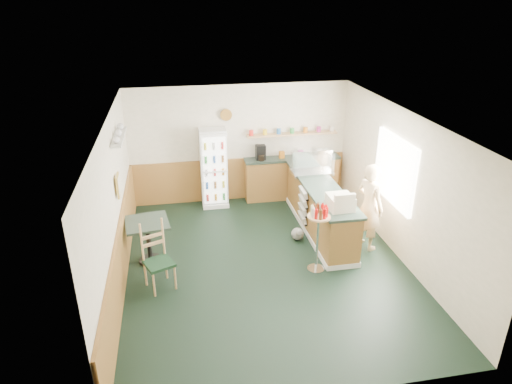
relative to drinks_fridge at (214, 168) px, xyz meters
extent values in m
plane|color=black|center=(0.64, -2.74, -0.89)|extent=(6.00, 6.00, 0.00)
cube|color=silver|center=(0.64, 0.27, 0.46)|extent=(5.00, 0.02, 2.70)
cube|color=silver|center=(-1.87, -2.74, 0.46)|extent=(0.02, 6.00, 2.70)
cube|color=silver|center=(3.15, -2.74, 0.46)|extent=(0.02, 6.00, 2.70)
cube|color=silver|center=(0.64, -2.74, 1.82)|extent=(5.00, 6.00, 0.02)
cube|color=olive|center=(0.64, 0.23, -0.39)|extent=(4.98, 0.05, 1.00)
cube|color=olive|center=(-1.83, -2.74, -0.39)|extent=(0.05, 5.98, 1.00)
cube|color=white|center=(3.10, -2.44, 0.66)|extent=(0.06, 1.45, 1.25)
cube|color=gold|center=(-1.81, -2.24, 0.66)|extent=(0.03, 0.32, 0.38)
cube|color=silver|center=(-1.76, -1.74, 1.36)|extent=(0.18, 1.20, 0.03)
cylinder|color=olive|center=(0.34, 0.20, 1.16)|extent=(0.26, 0.04, 0.26)
cube|color=olive|center=(1.99, -1.66, -0.42)|extent=(0.60, 2.95, 0.95)
cube|color=silver|center=(1.99, -1.66, -0.84)|extent=(0.64, 2.97, 0.10)
cube|color=#2B3B31|center=(1.99, -1.66, 0.09)|extent=(0.68, 3.01, 0.05)
cube|color=olive|center=(1.84, 0.06, -0.42)|extent=(2.20, 0.38, 0.95)
cube|color=#2B3B31|center=(1.84, 0.06, 0.09)|extent=(2.24, 0.42, 0.05)
cube|color=tan|center=(1.84, 0.14, 0.66)|extent=(2.10, 0.22, 0.04)
cube|color=black|center=(1.09, 0.06, 0.29)|extent=(0.22, 0.18, 0.34)
cylinder|color=#B2664C|center=(0.89, 0.14, 0.74)|extent=(0.10, 0.10, 0.12)
cylinder|color=#B2664C|center=(1.20, 0.14, 0.74)|extent=(0.10, 0.10, 0.12)
cylinder|color=#B2664C|center=(1.52, 0.14, 0.74)|extent=(0.10, 0.10, 0.12)
cylinder|color=#B2664C|center=(1.84, 0.14, 0.74)|extent=(0.10, 0.10, 0.12)
cylinder|color=#B2664C|center=(2.15, 0.14, 0.74)|extent=(0.10, 0.10, 0.12)
cylinder|color=#B2664C|center=(2.47, 0.14, 0.74)|extent=(0.10, 0.10, 0.12)
cylinder|color=#B2664C|center=(2.79, 0.14, 0.74)|extent=(0.10, 0.10, 0.12)
cube|color=white|center=(0.00, 0.04, 0.00)|extent=(0.59, 0.42, 1.79)
cube|color=white|center=(0.00, -0.19, 0.01)|extent=(0.49, 0.02, 1.58)
cube|color=silver|center=(0.00, -0.26, 0.01)|extent=(0.53, 0.02, 1.64)
cube|color=silver|center=(1.99, -1.00, 0.15)|extent=(0.85, 0.44, 0.06)
cube|color=silver|center=(1.99, -1.00, 0.39)|extent=(0.83, 0.43, 0.43)
cube|color=beige|center=(1.99, -2.71, 0.24)|extent=(0.44, 0.46, 0.25)
imported|color=tan|center=(2.69, -2.44, -0.04)|extent=(0.59, 0.68, 1.70)
cylinder|color=silver|center=(1.49, -3.04, -0.88)|extent=(0.31, 0.31, 0.02)
cylinder|color=silver|center=(1.49, -3.04, -0.36)|extent=(0.04, 0.04, 1.04)
cylinder|color=tan|center=(1.49, -3.04, 0.16)|extent=(0.40, 0.40, 0.03)
cylinder|color=red|center=(1.61, -3.02, 0.26)|extent=(0.06, 0.06, 0.18)
cylinder|color=red|center=(1.58, -2.95, 0.26)|extent=(0.06, 0.06, 0.18)
cylinder|color=red|center=(1.51, -2.92, 0.26)|extent=(0.06, 0.06, 0.18)
cylinder|color=red|center=(1.43, -2.94, 0.26)|extent=(0.06, 0.06, 0.18)
cylinder|color=red|center=(1.38, -2.99, 0.26)|extent=(0.06, 0.06, 0.18)
cylinder|color=red|center=(1.38, -3.07, 0.26)|extent=(0.06, 0.06, 0.18)
cylinder|color=red|center=(1.41, -3.13, 0.26)|extent=(0.06, 0.06, 0.18)
cylinder|color=red|center=(1.48, -3.16, 0.26)|extent=(0.06, 0.06, 0.18)
cylinder|color=red|center=(1.55, -3.15, 0.26)|extent=(0.06, 0.06, 0.18)
cylinder|color=red|center=(1.61, -3.09, 0.26)|extent=(0.06, 0.06, 0.18)
cube|color=black|center=(1.65, -1.64, -0.64)|extent=(0.05, 0.45, 0.03)
cube|color=silver|center=(1.63, -1.64, -0.57)|extent=(0.09, 0.41, 0.15)
cube|color=black|center=(1.65, -1.64, -0.46)|extent=(0.05, 0.45, 0.03)
cube|color=silver|center=(1.63, -1.64, -0.39)|extent=(0.09, 0.41, 0.15)
cube|color=black|center=(1.65, -1.64, -0.27)|extent=(0.05, 0.45, 0.03)
cube|color=silver|center=(1.63, -1.64, -0.20)|extent=(0.09, 0.41, 0.15)
cube|color=black|center=(1.65, -1.64, -0.09)|extent=(0.05, 0.45, 0.03)
cube|color=silver|center=(1.63, -1.64, -0.02)|extent=(0.09, 0.41, 0.15)
cylinder|color=black|center=(-1.41, -2.23, -0.87)|extent=(0.42, 0.42, 0.04)
cylinder|color=black|center=(-1.41, -2.23, -0.49)|extent=(0.08, 0.08, 0.74)
cube|color=#2B3B31|center=(-1.41, -2.23, -0.10)|extent=(0.83, 0.83, 0.04)
cube|color=#15301D|center=(-1.22, -3.08, -0.43)|extent=(0.57, 0.57, 0.05)
cylinder|color=tan|center=(-1.41, -3.27, -0.67)|extent=(0.04, 0.04, 0.45)
cylinder|color=tan|center=(-1.04, -3.27, -0.67)|extent=(0.04, 0.04, 0.45)
cylinder|color=tan|center=(-1.41, -2.89, -0.67)|extent=(0.04, 0.04, 0.45)
cylinder|color=tan|center=(-1.04, -2.89, -0.67)|extent=(0.04, 0.04, 0.45)
cube|color=tan|center=(-1.22, -2.88, -0.08)|extent=(0.38, 0.19, 0.70)
sphere|color=gray|center=(1.45, -1.95, -0.77)|extent=(0.25, 0.25, 0.25)
sphere|color=gray|center=(1.45, -2.08, -0.67)|extent=(0.15, 0.15, 0.15)
camera|label=1|loc=(-0.81, -9.62, 3.68)|focal=32.00mm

